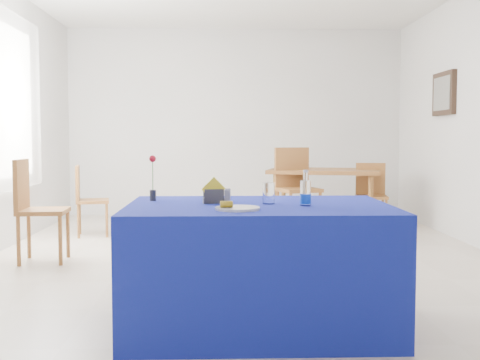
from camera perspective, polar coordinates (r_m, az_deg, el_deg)
name	(u,v)px	position (r m, az deg, el deg)	size (l,w,h in m)	color
floor	(245,261)	(5.73, 0.44, -7.72)	(7.00, 7.00, 0.00)	beige
room_shell	(245,75)	(5.64, 0.45, 9.93)	(7.00, 7.00, 7.00)	silver
window_pane	(6,101)	(6.80, -21.28, 6.97)	(0.04, 1.50, 1.60)	white
curtain	(13,101)	(6.78, -20.72, 7.00)	(0.04, 1.75, 1.85)	white
picture_frame	(444,94)	(7.71, 18.79, 7.77)	(0.06, 0.64, 0.52)	black
picture_art	(442,94)	(7.71, 18.61, 7.77)	(0.02, 0.52, 0.40)	#998C66
plate	(237,208)	(3.40, -0.24, -2.71)	(0.25, 0.25, 0.01)	silver
drinking_glass	(269,193)	(3.71, 2.73, -1.26)	(0.08, 0.08, 0.13)	white
salt_shaker	(228,195)	(3.81, -1.14, -1.46)	(0.03, 0.03, 0.09)	slate
pepper_shaker	(227,197)	(3.71, -1.23, -1.61)	(0.03, 0.03, 0.09)	slate
blue_table	(258,266)	(3.74, 1.77, -8.13)	(1.60, 1.10, 0.76)	#102294
water_bottle	(306,194)	(3.63, 6.23, -1.31)	(0.07, 0.07, 0.21)	silver
napkin_holder	(214,196)	(3.73, -2.53, -1.48)	(0.15, 0.08, 0.17)	#36363B
rose_vase	(153,180)	(3.92, -8.27, 0.03)	(0.04, 0.04, 0.29)	#292A2F
oak_table	(325,175)	(8.00, 8.03, 0.47)	(1.61, 1.25, 0.76)	brown
chair_bg_left	(295,182)	(7.65, 5.28, -0.23)	(0.59, 0.59, 1.04)	#995B2C
chair_bg_right	(371,191)	(7.91, 12.33, -1.01)	(0.42, 0.42, 0.84)	#995B2C
chair_win_a	(34,203)	(5.95, -18.98, -2.06)	(0.46, 0.46, 0.97)	#995B2C
chair_win_b	(86,195)	(7.36, -14.40, -1.43)	(0.44, 0.44, 0.84)	#995B2C
banana_pieces	(227,204)	(3.38, -1.28, -2.30)	(0.07, 0.04, 0.04)	yellow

